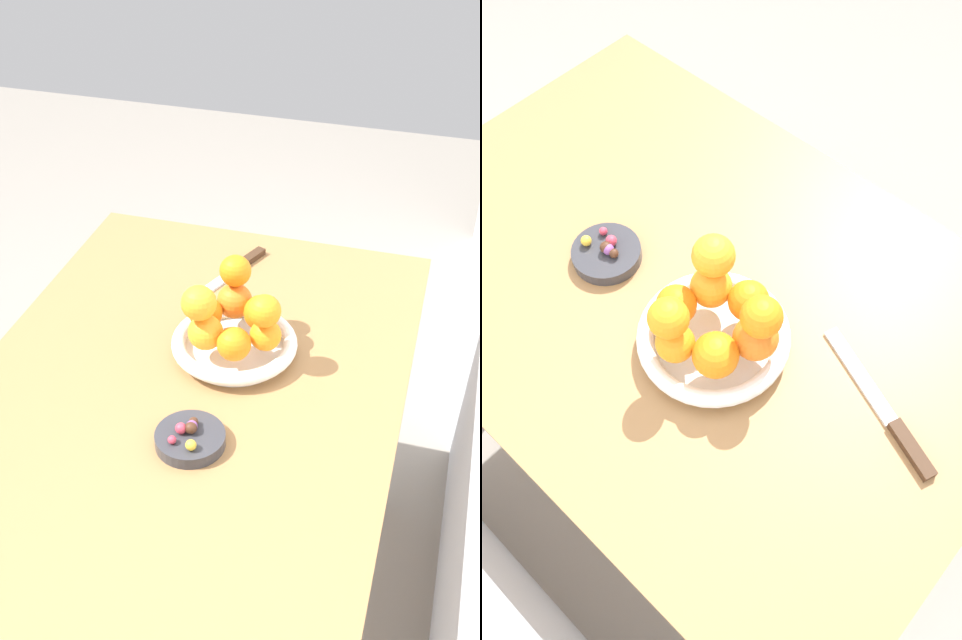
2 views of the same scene
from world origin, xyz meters
The scene contains 20 objects.
ground_plane centered at (0.00, 0.00, 0.00)m, with size 6.00×6.00×0.00m, color gray.
dining_table centered at (0.00, 0.00, 0.65)m, with size 1.10×0.76×0.74m.
fruit_bowl centered at (-0.11, 0.06, 0.76)m, with size 0.23×0.23×0.04m.
candy_dish centered at (0.13, 0.06, 0.75)m, with size 0.12×0.12×0.02m, color #333338.
orange_0 centered at (-0.07, 0.02, 0.81)m, with size 0.06×0.06×0.06m, color orange.
orange_1 centered at (-0.05, 0.08, 0.81)m, with size 0.06×0.06×0.06m, color orange.
orange_2 centered at (-0.10, 0.12, 0.81)m, with size 0.06×0.06×0.06m, color orange.
orange_3 centered at (-0.15, 0.10, 0.81)m, with size 0.07×0.07×0.07m, color orange.
orange_4 centered at (-0.18, 0.04, 0.81)m, with size 0.07×0.07×0.07m, color orange.
orange_5 centered at (-0.13, 0.00, 0.81)m, with size 0.06×0.06×0.06m, color orange.
orange_6 centered at (-0.18, 0.04, 0.88)m, with size 0.06×0.06×0.06m, color orange.
orange_7 centered at (-0.07, 0.01, 0.88)m, with size 0.06×0.06×0.06m, color orange.
orange_8 centered at (-0.09, 0.12, 0.87)m, with size 0.06×0.06×0.06m, color orange.
candy_ball_0 centered at (0.16, 0.04, 0.77)m, with size 0.01×0.01×0.01m, color #C6384C.
candy_ball_1 centered at (0.16, 0.07, 0.77)m, with size 0.02×0.02×0.02m, color gold.
candy_ball_2 centered at (0.13, 0.06, 0.77)m, with size 0.02×0.02×0.02m, color #472819.
candy_ball_3 centered at (0.13, 0.04, 0.77)m, with size 0.02×0.02×0.02m, color #C6384C.
candy_ball_4 centered at (0.12, 0.06, 0.77)m, with size 0.02×0.02×0.02m, color #8C4C99.
candy_ball_5 centered at (0.11, 0.06, 0.77)m, with size 0.02×0.02×0.02m, color #472819.
knife centered at (-0.37, -0.02, 0.75)m, with size 0.25×0.12×0.01m.
Camera 1 is at (1.00, 0.39, 1.67)m, focal length 45.00 mm.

